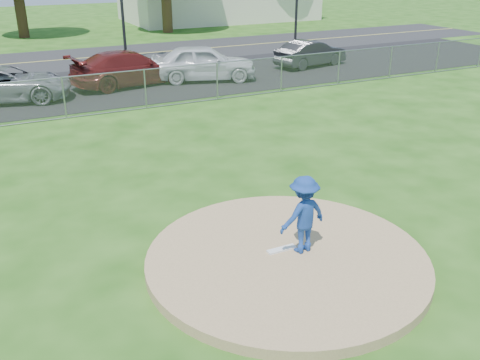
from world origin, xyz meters
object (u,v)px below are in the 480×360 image
at_px(parked_car_gray, 6,84).
at_px(parked_car_charcoal, 311,53).
at_px(pitcher, 303,215).
at_px(parked_car_pearl, 203,63).
at_px(parked_car_darkred, 129,68).

height_order(parked_car_gray, parked_car_charcoal, parked_car_gray).
distance_m(pitcher, parked_car_pearl, 16.18).
relative_size(parked_car_darkred, parked_car_charcoal, 1.30).
bearing_deg(parked_car_pearl, pitcher, -178.24).
bearing_deg(parked_car_darkred, parked_car_pearl, -110.39).
xyz_separation_m(pitcher, parked_car_pearl, (4.56, 15.53, -0.14)).
bearing_deg(parked_car_charcoal, parked_car_gray, 80.30).
distance_m(parked_car_gray, parked_car_charcoal, 14.94).
bearing_deg(parked_car_pearl, parked_car_charcoal, -66.33).
height_order(pitcher, parked_car_pearl, pitcher).
height_order(parked_car_gray, parked_car_darkred, parked_car_darkred).
distance_m(pitcher, parked_car_darkred, 16.16).
bearing_deg(parked_car_darkred, parked_car_charcoal, -100.26).
relative_size(pitcher, parked_car_charcoal, 0.38).
bearing_deg(parked_car_charcoal, parked_car_pearl, 83.55).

